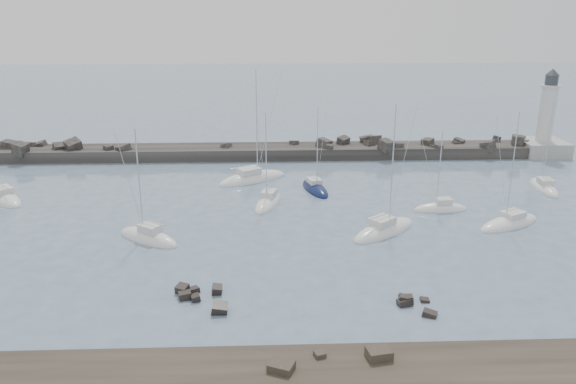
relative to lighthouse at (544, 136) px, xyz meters
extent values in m
plane|color=slate|center=(-47.00, -38.00, -3.09)|extent=(400.00, 400.00, 0.00)
cube|color=#2D261F|center=(-37.84, -55.77, -2.42)|extent=(1.85, 1.56, 0.65)
cube|color=#2D261F|center=(-41.84, -55.45, -2.58)|extent=(0.90, 0.90, 0.32)
cube|color=#2D261F|center=(-44.51, -56.87, -2.48)|extent=(1.97, 1.79, 0.52)
cube|color=black|center=(-49.22, -48.71, -2.98)|extent=(1.43, 1.37, 1.58)
cube|color=black|center=(-52.24, -46.40, -2.87)|extent=(1.27, 1.18, 0.81)
cube|color=black|center=(-52.61, -45.34, -2.80)|extent=(1.24, 1.34, 0.94)
cube|color=black|center=(-49.66, -45.61, -2.82)|extent=(1.04, 1.14, 1.10)
cube|color=black|center=(-51.32, -46.83, -2.81)|extent=(0.94, 0.94, 0.62)
cube|color=black|center=(-51.68, -45.23, -3.04)|extent=(1.24, 1.26, 0.76)
cube|color=black|center=(-34.04, -47.72, -2.85)|extent=(1.36, 1.36, 0.88)
cube|color=black|center=(-34.11, -47.79, -2.97)|extent=(1.34, 1.53, 1.22)
cube|color=black|center=(-32.65, -49.84, -3.08)|extent=(1.50, 1.41, 0.91)
cube|color=black|center=(-34.32, -48.21, -2.91)|extent=(1.19, 1.04, 0.77)
cube|color=black|center=(-32.45, -47.60, -3.16)|extent=(0.86, 0.85, 0.68)
cube|color=#2B2826|center=(-54.50, 0.00, -2.89)|extent=(115.00, 6.00, 3.20)
cube|color=#2B2826|center=(-18.61, -1.41, -1.52)|extent=(1.61, 1.52, 1.23)
cube|color=#2B2826|center=(-13.51, 1.37, -1.30)|extent=(2.50, 2.41, 1.71)
cube|color=#2B2826|center=(-36.08, -0.46, -0.80)|extent=(2.98, 2.82, 1.92)
cube|color=#2B2826|center=(-19.04, 0.11, -1.10)|extent=(2.41, 2.31, 1.82)
cube|color=#2B2826|center=(-67.77, -1.49, -1.28)|extent=(2.86, 2.59, 2.13)
cube|color=#2B2826|center=(-83.58, 1.66, -1.20)|extent=(2.07, 2.13, 1.42)
cube|color=#2B2826|center=(-51.72, -0.32, -1.45)|extent=(2.10, 2.29, 1.93)
cube|color=#2B2826|center=(-83.30, -2.44, -0.85)|extent=(2.70, 2.62, 2.40)
cube|color=#2B2826|center=(-78.04, -0.23, -1.17)|extent=(2.83, 2.76, 1.80)
cube|color=#2B2826|center=(-81.78, 1.81, -1.21)|extent=(1.72, 1.74, 1.68)
cube|color=#2B2826|center=(-40.84, 1.21, -1.27)|extent=(1.66, 1.85, 1.41)
cube|color=#2B2826|center=(-9.93, -2.21, -1.15)|extent=(2.93, 2.73, 2.28)
cube|color=#2B2826|center=(-85.43, 0.30, -1.55)|extent=(1.99, 1.91, 1.10)
cube|color=#2B2826|center=(0.38, 1.42, -1.41)|extent=(1.76, 1.69, 1.42)
cube|color=#2B2826|center=(-28.52, 0.16, -1.09)|extent=(2.27, 2.28, 1.68)
cube|color=#2B2826|center=(-6.98, 1.80, -0.88)|extent=(1.60, 1.44, 1.32)
cube|color=#2B2826|center=(-86.72, 0.44, -1.57)|extent=(1.81, 1.84, 1.10)
cube|color=#2B2826|center=(-4.49, -0.58, -0.62)|extent=(2.39, 2.43, 1.76)
cube|color=#2B2826|center=(-3.11, 0.11, -1.23)|extent=(2.08, 2.07, 1.17)
cube|color=#2B2826|center=(-27.70, 1.88, -1.02)|extent=(2.91, 3.19, 2.18)
cube|color=#2B2826|center=(-28.63, 2.42, -1.09)|extent=(2.40, 1.91, 1.94)
cube|color=#2B2826|center=(-75.82, -0.64, -0.91)|extent=(2.93, 3.45, 2.97)
cube|color=#2B2826|center=(-3.10, 1.86, -0.87)|extent=(1.86, 1.82, 1.16)
cube|color=#2B2826|center=(-24.26, -1.30, -1.27)|extent=(1.74, 2.05, 1.52)
cube|color=#2B2826|center=(-32.72, 1.34, -0.87)|extent=(2.36, 2.48, 1.79)
cube|color=#2B2826|center=(-70.23, -1.17, -1.21)|extent=(1.79, 1.88, 1.36)
cube|color=#2B2826|center=(-14.16, 0.67, -1.35)|extent=(1.46, 1.12, 1.08)
cube|color=#2B2826|center=(-35.40, -2.09, -1.09)|extent=(1.37, 1.29, 1.09)
cube|color=#2B2826|center=(-86.25, 0.65, -1.16)|extent=(2.73, 2.25, 2.19)
cube|color=#2B2826|center=(-26.48, -2.58, -0.73)|extent=(2.78, 2.83, 2.08)
cube|color=#2B2826|center=(-17.98, -2.32, -1.32)|extent=(1.61, 1.50, 1.26)
cube|color=#9D9E98|center=(0.00, 0.00, -2.29)|extent=(7.00, 7.00, 3.00)
cylinder|color=silver|center=(0.00, 0.00, 3.71)|extent=(2.50, 2.50, 9.00)
cylinder|color=silver|center=(0.00, 0.00, 8.13)|extent=(3.20, 3.20, 0.25)
cylinder|color=#34393E|center=(0.00, 0.00, 9.01)|extent=(2.00, 2.00, 1.60)
cone|color=#34393E|center=(0.00, 0.00, 10.31)|extent=(2.20, 2.20, 1.00)
ellipsoid|color=white|center=(-78.76, -19.86, -3.04)|extent=(8.72, 9.11, 2.29)
cube|color=silver|center=(-78.43, -20.22, -1.73)|extent=(3.25, 3.30, 0.68)
cylinder|color=silver|center=(-77.98, -20.71, -1.10)|extent=(2.68, 2.90, 0.10)
ellipsoid|color=white|center=(-47.35, -12.98, -3.04)|extent=(10.68, 8.26, 2.52)
cube|color=silver|center=(-47.80, -13.25, -1.59)|extent=(3.62, 3.34, 0.76)
cylinder|color=silver|center=(-46.63, -12.54, 5.13)|extent=(0.13, 0.13, 14.20)
cylinder|color=silver|center=(-48.42, -13.64, -0.88)|extent=(3.65, 2.28, 0.11)
ellipsoid|color=white|center=(-57.76, -33.76, -3.04)|extent=(7.88, 6.56, 2.24)
cube|color=silver|center=(-57.43, -33.98, -1.70)|extent=(2.73, 2.58, 0.78)
cylinder|color=silver|center=(-58.27, -33.39, 3.25)|extent=(0.13, 0.13, 10.68)
cylinder|color=silver|center=(-56.98, -34.30, -0.97)|extent=(2.65, 1.91, 0.11)
ellipsoid|color=white|center=(-45.21, -23.10, -3.04)|extent=(4.59, 8.15, 2.10)
cube|color=silver|center=(-45.09, -22.73, -1.80)|extent=(2.14, 2.54, 0.70)
cylinder|color=silver|center=(-45.39, -23.70, 3.10)|extent=(0.12, 0.12, 10.50)
cylinder|color=silver|center=(-44.93, -22.21, -1.15)|extent=(1.01, 3.01, 0.10)
ellipsoid|color=white|center=(-32.74, -32.64, -3.04)|extent=(9.06, 8.25, 2.34)
cube|color=silver|center=(-33.10, -32.95, -1.68)|extent=(3.23, 3.14, 0.73)
cylinder|color=silver|center=(-32.16, -32.16, 4.29)|extent=(0.13, 0.13, 12.67)
cylinder|color=silver|center=(-33.60, -33.37, -1.00)|extent=(2.94, 2.49, 0.10)
ellipsoid|color=#0F1A42|center=(-38.95, -17.74, -3.04)|extent=(4.24, 8.05, 1.97)
cube|color=silver|center=(-39.05, -17.37, -1.89)|extent=(2.04, 2.48, 0.63)
cylinder|color=silver|center=(-38.80, -18.34, 2.99)|extent=(0.11, 0.11, 10.40)
cylinder|color=silver|center=(-39.18, -16.85, -1.31)|extent=(0.86, 3.01, 0.09)
ellipsoid|color=white|center=(-24.68, -26.12, -3.04)|extent=(6.57, 2.29, 1.87)
cube|color=silver|center=(-24.35, -26.11, -1.92)|extent=(1.87, 1.39, 0.66)
cylinder|color=silver|center=(-25.20, -26.14, 2.13)|extent=(0.11, 0.11, 8.76)
cylinder|color=silver|center=(-23.90, -26.09, -1.31)|extent=(2.60, 0.21, 0.09)
ellipsoid|color=white|center=(-8.43, -18.37, -3.04)|extent=(3.02, 8.08, 2.01)
cube|color=silver|center=(-8.46, -18.76, -1.87)|extent=(1.75, 2.33, 0.64)
cylinder|color=silver|center=(-8.38, -17.74, 3.16)|extent=(0.11, 0.11, 10.70)
cylinder|color=silver|center=(-8.50, -19.32, -1.27)|extent=(0.32, 3.17, 0.09)
ellipsoid|color=white|center=(-18.40, -31.10, -3.04)|extent=(9.01, 6.55, 2.05)
cube|color=silver|center=(-18.02, -30.90, -1.87)|extent=(3.00, 2.72, 0.60)
cylinder|color=silver|center=(-19.02, -31.44, 3.75)|extent=(0.10, 0.10, 11.84)
cylinder|color=silver|center=(-17.48, -30.61, -1.32)|extent=(3.13, 1.74, 0.09)
camera|label=1|loc=(-45.30, -88.27, 19.90)|focal=35.00mm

